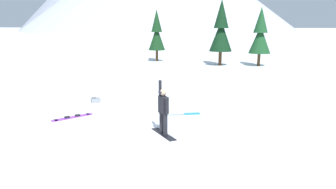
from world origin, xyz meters
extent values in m
plane|color=white|center=(0.00, 0.00, 0.00)|extent=(800.00, 800.00, 0.00)
cube|color=black|center=(0.86, 0.75, 0.01)|extent=(1.17, 1.38, 0.02)
cylinder|color=black|center=(0.96, 0.63, 0.42)|extent=(0.15, 0.15, 0.80)
cylinder|color=black|center=(0.76, 0.88, 0.42)|extent=(0.15, 0.15, 0.80)
cube|color=black|center=(0.86, 0.75, 1.13)|extent=(0.44, 0.46, 0.60)
cylinder|color=black|center=(1.02, 0.55, 1.14)|extent=(0.11, 0.11, 0.58)
cylinder|color=black|center=(0.70, 0.96, 1.68)|extent=(0.11, 0.11, 0.60)
sphere|color=tan|center=(0.86, 0.75, 1.59)|extent=(0.24, 0.24, 0.24)
cube|color=black|center=(0.75, 0.67, 1.60)|extent=(0.14, 0.16, 0.08)
cube|color=#B7B7BC|center=(0.34, 3.28, 0.05)|extent=(0.37, 0.43, 0.10)
cylinder|color=#B7B7BC|center=(0.79, 3.52, 0.07)|extent=(0.81, 0.37, 0.14)
cylinder|color=#B7B7BC|center=(0.85, 3.33, 0.07)|extent=(0.81, 0.37, 0.14)
cube|color=#1E8CD8|center=(1.20, 3.55, 0.01)|extent=(1.54, 0.71, 0.02)
cube|color=black|center=(0.34, 3.28, 0.38)|extent=(0.35, 0.45, 0.55)
cylinder|color=black|center=(0.27, 3.53, 0.39)|extent=(0.11, 0.11, 0.52)
cylinder|color=black|center=(0.42, 3.03, 0.39)|extent=(0.11, 0.11, 0.52)
sphere|color=tan|center=(0.34, 3.28, 0.81)|extent=(0.24, 0.24, 0.24)
sphere|color=black|center=(0.34, 3.28, 0.86)|extent=(0.20, 0.20, 0.20)
cube|color=#993FD8|center=(-3.45, 2.13, 0.01)|extent=(1.23, 1.38, 0.02)
cylinder|color=#993FD8|center=(-3.96, 1.53, 0.01)|extent=(0.41, 0.41, 0.02)
cylinder|color=#993FD8|center=(-2.95, 2.73, 0.01)|extent=(0.41, 0.41, 0.02)
cube|color=black|center=(-3.61, 1.95, 0.06)|extent=(0.24, 0.24, 0.07)
cube|color=black|center=(-3.30, 2.31, 0.06)|extent=(0.24, 0.24, 0.07)
cube|color=gray|center=(-3.60, 4.94, 0.11)|extent=(0.55, 0.52, 0.22)
cube|color=slate|center=(-3.66, 4.90, 0.24)|extent=(0.29, 0.30, 0.07)
cylinder|color=black|center=(-3.41, 5.08, 0.12)|extent=(0.11, 0.09, 0.02)
cylinder|color=#472D19|center=(6.03, 21.82, 0.62)|extent=(0.28, 0.28, 1.24)
cone|color=#194723|center=(6.03, 21.82, 2.55)|extent=(2.08, 2.08, 2.63)
cone|color=#194723|center=(6.03, 21.82, 4.39)|extent=(1.35, 1.35, 2.41)
cylinder|color=#472D19|center=(2.32, 21.55, 0.70)|extent=(0.32, 0.32, 1.40)
cone|color=black|center=(2.32, 21.55, 2.89)|extent=(2.20, 2.20, 2.98)
cone|color=black|center=(2.32, 21.55, 4.98)|extent=(1.43, 1.43, 2.73)
cylinder|color=#472D19|center=(-4.63, 24.04, 0.61)|extent=(0.28, 0.28, 1.23)
cone|color=#143819|center=(-4.63, 24.04, 2.53)|extent=(1.79, 1.79, 2.61)
cone|color=#143819|center=(-4.63, 24.04, 4.36)|extent=(1.16, 1.16, 2.39)
camera|label=1|loc=(3.08, -10.04, 3.94)|focal=33.82mm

